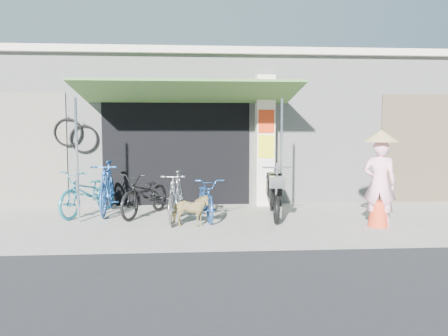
{
  "coord_description": "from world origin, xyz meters",
  "views": [
    {
      "loc": [
        -0.8,
        -7.63,
        1.76
      ],
      "look_at": [
        -0.2,
        1.0,
        1.0
      ],
      "focal_mm": 35.0,
      "sensor_mm": 36.0,
      "label": 1
    }
  ],
  "objects": [
    {
      "name": "neighbour_right",
      "position": [
        5.0,
        2.59,
        1.3
      ],
      "size": [
        2.6,
        0.06,
        2.6
      ],
      "primitive_type": "cube",
      "color": "brown",
      "rests_on": "ground"
    },
    {
      "name": "awning",
      "position": [
        -0.9,
        1.63,
        2.51
      ],
      "size": [
        4.6,
        1.88,
        2.72
      ],
      "color": "#3B622C",
      "rests_on": "ground"
    },
    {
      "name": "bike_silver",
      "position": [
        -1.14,
        0.7,
        0.49
      ],
      "size": [
        0.65,
        1.67,
        0.98
      ],
      "primitive_type": "imported",
      "rotation": [
        0.0,
        0.0,
        -0.12
      ],
      "color": "#9A9B9E",
      "rests_on": "ground"
    },
    {
      "name": "neighbour_left",
      "position": [
        -5.0,
        2.59,
        1.3
      ],
      "size": [
        2.6,
        0.06,
        2.6
      ],
      "primitive_type": "cube",
      "color": "#6B665B",
      "rests_on": "ground"
    },
    {
      "name": "nun",
      "position": [
        2.56,
        -0.0,
        0.87
      ],
      "size": [
        0.68,
        0.64,
        1.76
      ],
      "rotation": [
        0.0,
        0.0,
        2.73
      ],
      "color": "#FFABC4",
      "rests_on": "ground"
    },
    {
      "name": "bike_teal",
      "position": [
        -2.96,
        1.47,
        0.47
      ],
      "size": [
        1.28,
        1.89,
        0.94
      ],
      "primitive_type": "imported",
      "rotation": [
        0.0,
        0.0,
        -0.41
      ],
      "color": "#1C6F7F",
      "rests_on": "ground"
    },
    {
      "name": "street_dog",
      "position": [
        -0.88,
        0.21,
        0.3
      ],
      "size": [
        0.74,
        0.4,
        0.6
      ],
      "primitive_type": "imported",
      "rotation": [
        0.0,
        0.0,
        1.47
      ],
      "color": "tan",
      "rests_on": "ground"
    },
    {
      "name": "bike_navy",
      "position": [
        -0.56,
        0.91,
        0.42
      ],
      "size": [
        0.74,
        1.64,
        0.83
      ],
      "primitive_type": "imported",
      "rotation": [
        0.0,
        0.0,
        0.12
      ],
      "color": "navy",
      "rests_on": "ground"
    },
    {
      "name": "shop_pillar",
      "position": [
        0.85,
        2.45,
        1.5
      ],
      "size": [
        0.42,
        0.44,
        3.0
      ],
      "color": "silver",
      "rests_on": "ground"
    },
    {
      "name": "bike_black",
      "position": [
        -1.78,
        1.27,
        0.45
      ],
      "size": [
        1.27,
        1.82,
        0.91
      ],
      "primitive_type": "imported",
      "rotation": [
        0.0,
        0.0,
        -0.44
      ],
      "color": "black",
      "rests_on": "ground"
    },
    {
      "name": "bike_blue",
      "position": [
        -2.62,
        1.6,
        0.55
      ],
      "size": [
        0.6,
        1.85,
        1.1
      ],
      "primitive_type": "imported",
      "rotation": [
        0.0,
        0.0,
        0.05
      ],
      "color": "#22529F",
      "rests_on": "ground"
    },
    {
      "name": "bicycle_shop",
      "position": [
        -0.0,
        5.09,
        1.83
      ],
      "size": [
        12.3,
        5.3,
        3.66
      ],
      "color": "#959992",
      "rests_on": "ground"
    },
    {
      "name": "ground",
      "position": [
        0.0,
        0.0,
        0.0
      ],
      "size": [
        80.0,
        80.0,
        0.0
      ],
      "primitive_type": "plane",
      "color": "#A19C91",
      "rests_on": "ground"
    },
    {
      "name": "moped",
      "position": [
        0.81,
        1.01,
        0.49
      ],
      "size": [
        0.56,
        1.9,
        1.08
      ],
      "rotation": [
        0.0,
        0.0,
        -0.12
      ],
      "color": "black",
      "rests_on": "ground"
    }
  ]
}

